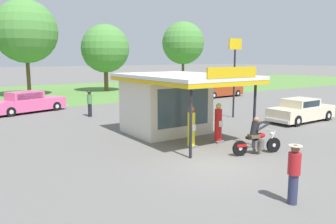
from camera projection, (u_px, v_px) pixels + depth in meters
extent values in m
plane|color=slate|center=(214.00, 164.00, 12.72)|extent=(300.00, 300.00, 0.00)
cube|color=#56843D|center=(31.00, 94.00, 37.24)|extent=(120.00, 24.00, 0.01)
cube|color=beige|center=(166.00, 105.00, 17.99)|extent=(3.85, 3.28, 3.00)
cube|color=#384C56|center=(184.00, 107.00, 16.66)|extent=(3.08, 0.05, 1.92)
cube|color=silver|center=(183.00, 76.00, 16.50)|extent=(4.55, 6.81, 0.16)
cube|color=gold|center=(183.00, 80.00, 16.53)|extent=(4.55, 6.81, 0.18)
cube|color=gold|center=(232.00, 72.00, 13.69)|extent=(2.70, 0.08, 0.44)
cylinder|color=black|center=(254.00, 113.00, 15.31)|extent=(0.12, 0.12, 3.00)
cylinder|color=black|center=(191.00, 121.00, 13.28)|extent=(0.12, 0.12, 3.00)
cube|color=slate|center=(191.00, 146.00, 15.12)|extent=(0.44, 0.44, 0.10)
cylinder|color=yellow|center=(191.00, 129.00, 14.99)|extent=(0.34, 0.34, 1.50)
cube|color=white|center=(194.00, 128.00, 14.83)|extent=(0.22, 0.02, 0.28)
sphere|color=orange|center=(191.00, 109.00, 14.85)|extent=(0.26, 0.26, 0.26)
cube|color=slate|center=(218.00, 141.00, 16.01)|extent=(0.44, 0.44, 0.10)
cylinder|color=red|center=(218.00, 125.00, 15.88)|extent=(0.34, 0.34, 1.50)
cube|color=white|center=(221.00, 124.00, 15.72)|extent=(0.22, 0.02, 0.28)
sphere|color=#EACC4C|center=(219.00, 106.00, 15.74)|extent=(0.26, 0.26, 0.26)
cylinder|color=black|center=(273.00, 145.00, 14.30)|extent=(0.64, 0.26, 0.64)
cylinder|color=silver|center=(273.00, 145.00, 14.30)|extent=(0.19, 0.16, 0.16)
cylinder|color=black|center=(240.00, 148.00, 13.77)|extent=(0.64, 0.26, 0.64)
cylinder|color=silver|center=(240.00, 148.00, 13.77)|extent=(0.19, 0.16, 0.16)
ellipsoid|color=#B21414|center=(259.00, 136.00, 13.99)|extent=(0.60, 0.37, 0.24)
cube|color=#59595E|center=(258.00, 144.00, 14.03)|extent=(0.49, 0.34, 0.36)
cube|color=black|center=(252.00, 138.00, 13.89)|extent=(0.53, 0.37, 0.10)
cylinder|color=silver|center=(272.00, 139.00, 14.22)|extent=(0.37, 0.16, 0.71)
cylinder|color=silver|center=(270.00, 130.00, 14.12)|extent=(0.21, 0.69, 0.04)
sphere|color=silver|center=(272.00, 134.00, 14.18)|extent=(0.16, 0.16, 0.16)
cube|color=#B21414|center=(241.00, 145.00, 13.76)|extent=(0.47, 0.29, 0.12)
cylinder|color=silver|center=(248.00, 147.00, 14.05)|extent=(0.70, 0.26, 0.18)
cube|color=brown|center=(254.00, 136.00, 13.90)|extent=(0.47, 0.43, 0.14)
cylinder|color=brown|center=(255.00, 144.00, 14.18)|extent=(0.18, 0.25, 0.56)
cylinder|color=brown|center=(260.00, 146.00, 13.88)|extent=(0.18, 0.25, 0.56)
cylinder|color=black|center=(255.00, 129.00, 13.86)|extent=(0.48, 0.41, 0.60)
sphere|color=#9E704C|center=(256.00, 119.00, 13.82)|extent=(0.22, 0.22, 0.22)
cylinder|color=black|center=(257.00, 125.00, 14.11)|extent=(0.54, 0.22, 0.31)
cylinder|color=black|center=(263.00, 127.00, 13.74)|extent=(0.54, 0.22, 0.31)
cube|color=beige|center=(301.00, 113.00, 21.19)|extent=(4.78, 1.86, 0.76)
cube|color=beige|center=(300.00, 103.00, 21.00)|extent=(2.06, 1.59, 0.51)
cube|color=#283847|center=(310.00, 102.00, 21.57)|extent=(0.07, 1.38, 0.41)
cube|color=#283847|center=(290.00, 101.00, 21.62)|extent=(1.73, 0.06, 0.39)
cube|color=#283847|center=(312.00, 104.00, 20.38)|extent=(1.73, 0.06, 0.39)
cube|color=silver|center=(322.00, 113.00, 22.60)|extent=(0.15, 1.68, 0.18)
cube|color=silver|center=(277.00, 121.00, 19.87)|extent=(0.15, 1.68, 0.18)
sphere|color=white|center=(315.00, 108.00, 23.02)|extent=(0.18, 0.18, 0.18)
sphere|color=white|center=(331.00, 110.00, 22.10)|extent=(0.18, 0.18, 0.18)
cylinder|color=black|center=(304.00, 112.00, 22.81)|extent=(0.66, 0.21, 0.66)
cylinder|color=silver|center=(304.00, 112.00, 22.81)|extent=(0.30, 0.23, 0.30)
cylinder|color=black|center=(328.00, 116.00, 21.48)|extent=(0.66, 0.21, 0.66)
cylinder|color=silver|center=(328.00, 116.00, 21.48)|extent=(0.30, 0.23, 0.30)
cylinder|color=black|center=(274.00, 117.00, 20.98)|extent=(0.66, 0.21, 0.66)
cylinder|color=silver|center=(274.00, 117.00, 20.98)|extent=(0.30, 0.23, 0.30)
cylinder|color=black|center=(297.00, 121.00, 19.65)|extent=(0.66, 0.21, 0.66)
cylinder|color=silver|center=(297.00, 121.00, 19.65)|extent=(0.30, 0.23, 0.30)
cube|color=#E55993|center=(29.00, 104.00, 24.74)|extent=(5.46, 3.20, 0.79)
cube|color=#E55993|center=(25.00, 95.00, 24.43)|extent=(2.62, 2.16, 0.58)
cube|color=#283847|center=(39.00, 94.00, 25.28)|extent=(0.44, 1.35, 0.46)
cube|color=#283847|center=(19.00, 95.00, 24.92)|extent=(1.85, 0.58, 0.44)
cube|color=#283847|center=(30.00, 96.00, 23.95)|extent=(1.85, 0.58, 0.44)
cube|color=silver|center=(60.00, 104.00, 26.78)|extent=(0.61, 1.67, 0.18)
sphere|color=white|center=(56.00, 100.00, 27.10)|extent=(0.18, 0.18, 0.18)
sphere|color=white|center=(64.00, 101.00, 26.38)|extent=(0.18, 0.18, 0.18)
cylinder|color=black|center=(44.00, 104.00, 26.64)|extent=(0.69, 0.38, 0.66)
cylinder|color=silver|center=(44.00, 104.00, 26.64)|extent=(0.35, 0.30, 0.30)
cylinder|color=black|center=(57.00, 106.00, 25.60)|extent=(0.69, 0.38, 0.66)
cylinder|color=silver|center=(57.00, 106.00, 25.60)|extent=(0.35, 0.30, 0.30)
cylinder|color=black|center=(11.00, 112.00, 22.91)|extent=(0.69, 0.38, 0.66)
cylinder|color=silver|center=(11.00, 112.00, 22.91)|extent=(0.35, 0.30, 0.30)
cube|color=#993819|center=(220.00, 91.00, 34.60)|extent=(5.09, 2.09, 0.82)
cube|color=#993819|center=(218.00, 85.00, 34.32)|extent=(2.09, 1.74, 0.51)
cube|color=#283847|center=(225.00, 84.00, 34.90)|extent=(0.10, 1.47, 0.41)
cube|color=#283847|center=(212.00, 84.00, 34.97)|extent=(1.72, 0.10, 0.39)
cube|color=#283847|center=(224.00, 85.00, 33.68)|extent=(1.72, 0.10, 0.39)
cube|color=silver|center=(237.00, 92.00, 36.13)|extent=(0.19, 1.80, 0.18)
cube|color=silver|center=(201.00, 95.00, 33.16)|extent=(0.19, 1.80, 0.18)
sphere|color=white|center=(233.00, 89.00, 36.56)|extent=(0.18, 0.18, 0.18)
sphere|color=white|center=(241.00, 90.00, 35.60)|extent=(0.18, 0.18, 0.18)
cylinder|color=black|center=(225.00, 92.00, 36.34)|extent=(0.67, 0.23, 0.66)
cylinder|color=silver|center=(225.00, 92.00, 36.34)|extent=(0.31, 0.23, 0.30)
cylinder|color=black|center=(238.00, 93.00, 34.93)|extent=(0.67, 0.23, 0.66)
cylinder|color=silver|center=(238.00, 93.00, 34.93)|extent=(0.31, 0.23, 0.30)
cylinder|color=black|center=(201.00, 94.00, 34.34)|extent=(0.67, 0.23, 0.66)
cylinder|color=silver|center=(201.00, 94.00, 34.34)|extent=(0.31, 0.23, 0.30)
cylinder|color=black|center=(214.00, 95.00, 32.94)|extent=(0.67, 0.23, 0.66)
cylinder|color=silver|center=(214.00, 95.00, 32.94)|extent=(0.31, 0.23, 0.30)
cube|color=gold|center=(151.00, 95.00, 31.38)|extent=(5.42, 2.86, 0.79)
cube|color=gold|center=(154.00, 87.00, 31.62)|extent=(2.62, 2.07, 0.52)
cube|color=#283847|center=(145.00, 88.00, 30.81)|extent=(0.33, 1.42, 0.41)
cube|color=#283847|center=(160.00, 88.00, 31.08)|extent=(1.95, 0.44, 0.39)
cube|color=#283847|center=(149.00, 87.00, 32.17)|extent=(1.95, 0.44, 0.39)
cube|color=silver|center=(129.00, 100.00, 29.58)|extent=(0.48, 1.74, 0.18)
cube|color=silver|center=(170.00, 95.00, 33.27)|extent=(0.48, 1.74, 0.18)
sphere|color=white|center=(133.00, 97.00, 29.11)|extent=(0.18, 0.18, 0.18)
sphere|color=white|center=(124.00, 96.00, 29.92)|extent=(0.18, 0.18, 0.18)
cylinder|color=black|center=(143.00, 100.00, 29.59)|extent=(0.69, 0.33, 0.66)
cylinder|color=silver|center=(143.00, 100.00, 29.59)|extent=(0.34, 0.28, 0.30)
cylinder|color=black|center=(130.00, 98.00, 30.77)|extent=(0.69, 0.33, 0.66)
cylinder|color=silver|center=(130.00, 98.00, 30.77)|extent=(0.34, 0.28, 0.30)
cylinder|color=black|center=(170.00, 96.00, 32.07)|extent=(0.69, 0.33, 0.66)
cylinder|color=silver|center=(170.00, 96.00, 32.07)|extent=(0.34, 0.28, 0.30)
cylinder|color=black|center=(158.00, 95.00, 33.25)|extent=(0.69, 0.33, 0.66)
cylinder|color=silver|center=(158.00, 95.00, 33.25)|extent=(0.34, 0.28, 0.30)
cylinder|color=#2D3351|center=(293.00, 189.00, 9.23)|extent=(0.26, 0.26, 0.85)
cylinder|color=#B21E23|center=(294.00, 164.00, 9.11)|extent=(0.34, 0.34, 0.60)
sphere|color=brown|center=(295.00, 149.00, 9.05)|extent=(0.23, 0.23, 0.23)
cylinder|color=beige|center=(296.00, 146.00, 9.03)|extent=(0.37, 0.37, 0.02)
cylinder|color=black|center=(90.00, 110.00, 22.93)|extent=(0.26, 0.26, 0.88)
cylinder|color=#4C8C4C|center=(90.00, 99.00, 22.81)|extent=(0.34, 0.34, 0.62)
sphere|color=brown|center=(89.00, 93.00, 22.74)|extent=(0.24, 0.24, 0.24)
cylinder|color=black|center=(89.00, 92.00, 22.72)|extent=(0.38, 0.38, 0.02)
cylinder|color=brown|center=(183.00, 72.00, 48.28)|extent=(0.38, 0.38, 3.77)
sphere|color=#4C893D|center=(183.00, 43.00, 47.62)|extent=(5.95, 5.95, 5.95)
sphere|color=#4C893D|center=(178.00, 47.00, 47.83)|extent=(3.95, 3.95, 3.95)
cylinder|color=brown|center=(106.00, 79.00, 40.21)|extent=(0.49, 0.49, 2.91)
sphere|color=#4C893D|center=(105.00, 48.00, 39.64)|extent=(5.63, 5.63, 5.63)
sphere|color=#4C893D|center=(99.00, 53.00, 39.35)|extent=(3.84, 3.84, 3.84)
cylinder|color=brown|center=(28.00, 76.00, 34.66)|extent=(0.38, 0.38, 4.20)
sphere|color=#4C893D|center=(26.00, 31.00, 33.95)|extent=(6.32, 6.32, 6.32)
sphere|color=#4C893D|center=(18.00, 37.00, 33.47)|extent=(3.24, 3.24, 3.24)
cylinder|color=black|center=(234.00, 84.00, 22.37)|extent=(0.12, 0.12, 4.49)
cube|color=gold|center=(235.00, 44.00, 21.96)|extent=(1.10, 0.08, 0.70)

